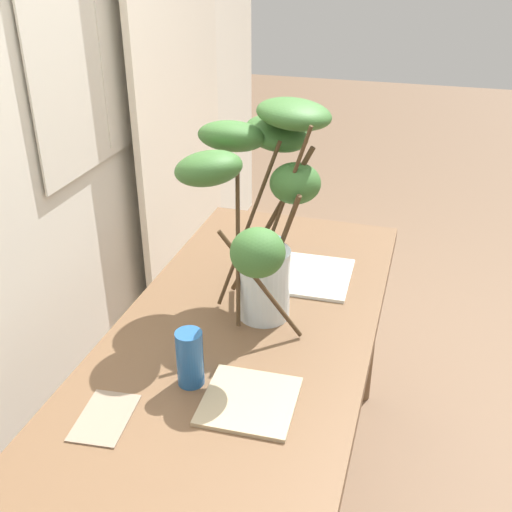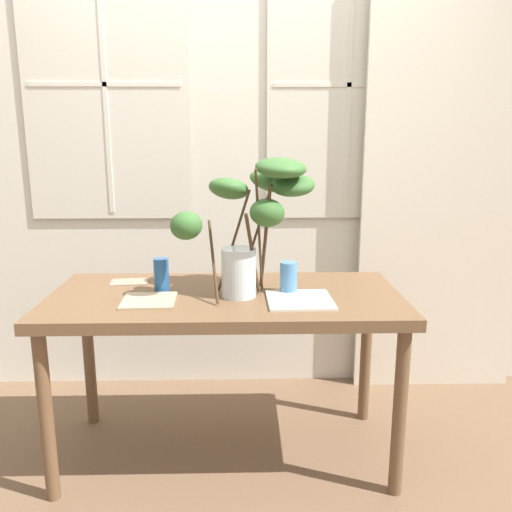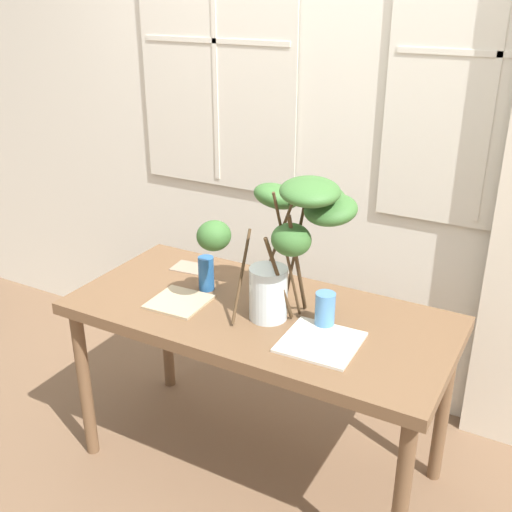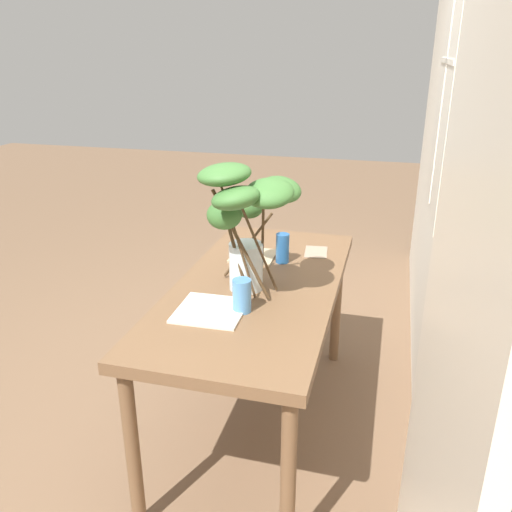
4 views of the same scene
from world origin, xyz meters
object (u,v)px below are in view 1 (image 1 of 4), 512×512
object	(u,v)px
plate_square_left	(249,401)
plate_square_right	(308,275)
dining_table	(246,347)
drinking_glass_blue_right	(269,258)
vase_with_branches	(262,191)
drinking_glass_blue_left	(190,358)

from	to	relation	value
plate_square_left	plate_square_right	distance (m)	0.62
dining_table	plate_square_left	size ratio (longest dim) A/B	7.02
drinking_glass_blue_right	plate_square_left	world-z (taller)	drinking_glass_blue_right
vase_with_branches	plate_square_right	size ratio (longest dim) A/B	2.33
plate_square_left	vase_with_branches	bearing A→B (deg)	12.37
dining_table	drinking_glass_blue_left	world-z (taller)	drinking_glass_blue_left
drinking_glass_blue_left	dining_table	bearing A→B (deg)	-10.83
drinking_glass_blue_right	plate_square_left	bearing A→B (deg)	-169.03
drinking_glass_blue_right	plate_square_right	bearing A→B (deg)	-72.85
dining_table	drinking_glass_blue_right	size ratio (longest dim) A/B	11.08
dining_table	vase_with_branches	xyz separation A→B (m)	(0.12, -0.01, 0.43)
vase_with_branches	drinking_glass_blue_left	distance (m)	0.50
vase_with_branches	drinking_glass_blue_right	world-z (taller)	vase_with_branches
dining_table	drinking_glass_blue_left	size ratio (longest dim) A/B	10.40
plate_square_left	plate_square_right	xyz separation A→B (m)	(0.62, -0.01, 0.00)
drinking_glass_blue_left	vase_with_branches	bearing A→B (deg)	-8.91
drinking_glass_blue_left	plate_square_left	size ratio (longest dim) A/B	0.68
drinking_glass_blue_left	plate_square_right	bearing A→B (deg)	-15.56
dining_table	vase_with_branches	size ratio (longest dim) A/B	2.44
dining_table	plate_square_right	world-z (taller)	plate_square_right
plate_square_left	drinking_glass_blue_left	bearing A→B (deg)	79.17
drinking_glass_blue_left	plate_square_right	world-z (taller)	drinking_glass_blue_left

